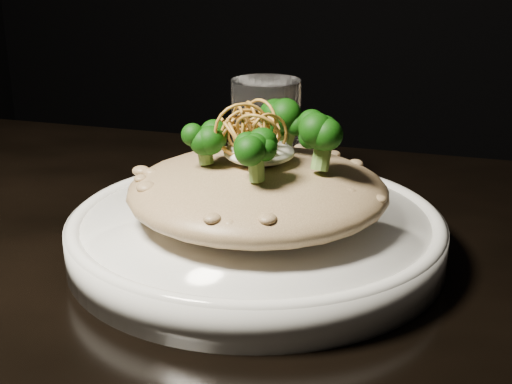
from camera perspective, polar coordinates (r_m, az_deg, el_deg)
table at (r=0.59m, az=-0.03°, el=-14.97°), size 1.10×0.80×0.75m
plate at (r=0.60m, az=0.00°, el=-3.50°), size 0.31×0.31×0.03m
risotto at (r=0.58m, az=0.15°, el=0.13°), size 0.21×0.21×0.05m
broccoli at (r=0.57m, az=0.59°, el=4.90°), size 0.15×0.15×0.05m
cheese at (r=0.58m, az=0.25°, el=3.20°), size 0.06×0.06×0.02m
shallots at (r=0.57m, az=-0.28°, el=5.87°), size 0.07×0.07×0.04m
drinking_glass at (r=0.71m, az=0.79°, el=4.16°), size 0.08×0.08×0.12m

